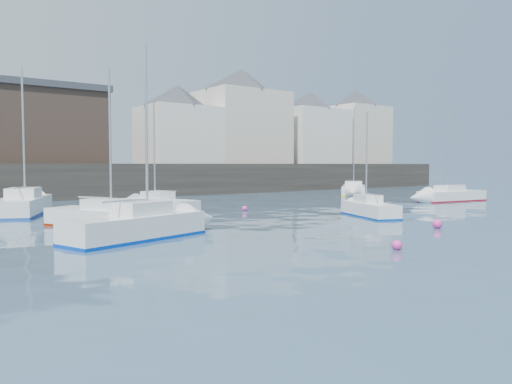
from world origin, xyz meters
TOP-DOWN VIEW (x-y plane):
  - water at (0.00, 0.00)m, footprint 220.00×220.00m
  - quay_wall at (0.00, 35.00)m, footprint 90.00×5.00m
  - land_strip at (0.00, 53.00)m, footprint 90.00×32.00m
  - bldg_east_a at (20.00, 42.00)m, footprint 13.36×13.36m
  - bldg_east_b at (31.00, 41.50)m, footprint 11.88×11.88m
  - bldg_east_c at (40.00, 41.50)m, footprint 11.14×11.14m
  - bldg_east_d at (11.00, 41.50)m, footprint 11.14×11.14m
  - warehouse at (-6.00, 43.00)m, footprint 16.40×10.40m
  - sailboat_a at (-7.58, 9.57)m, footprint 6.19×3.54m
  - sailboat_b at (-7.29, 14.23)m, footprint 4.20×5.95m
  - sailboat_c at (6.28, 9.82)m, footprint 2.91×4.65m
  - sailboat_d at (20.82, 13.89)m, footprint 6.15×2.68m
  - sailboat_f at (-2.16, 18.79)m, footprint 3.02×5.41m
  - sailboat_g at (20.92, 24.39)m, footprint 6.36×5.99m
  - sailboat_h at (-9.04, 22.72)m, footprint 4.67×7.02m
  - buoy_near at (-1.33, 2.05)m, footprint 0.36×0.36m
  - buoy_mid at (4.91, 4.63)m, footprint 0.44×0.44m
  - buoy_far at (2.69, 16.84)m, footprint 0.34×0.34m

SIDE VIEW (x-z plane):
  - water at x=0.00m, z-range 0.00..0.00m
  - buoy_near at x=-1.33m, z-range -0.18..0.18m
  - buoy_mid at x=4.91m, z-range -0.22..0.22m
  - buoy_far at x=2.69m, z-range -0.17..0.17m
  - sailboat_c at x=6.28m, z-range -2.48..3.37m
  - sailboat_d at x=20.82m, z-range -3.33..4.26m
  - sailboat_f at x=-2.16m, z-range -2.88..3.82m
  - sailboat_g at x=20.92m, z-range -3.72..4.67m
  - sailboat_b at x=-7.29m, z-range -3.21..4.17m
  - sailboat_a at x=-7.58m, z-range -3.30..4.38m
  - sailboat_h at x=-9.04m, z-range -3.76..4.89m
  - land_strip at x=0.00m, z-range 0.00..2.80m
  - quay_wall at x=0.00m, z-range 0.00..3.00m
  - warehouse at x=-6.00m, z-range 2.82..10.42m
  - bldg_east_d at x=11.00m, z-range 2.89..11.84m
  - bldg_east_b at x=31.00m, z-range 2.89..12.84m
  - bldg_east_c at x=40.00m, z-range 2.90..13.85m
  - bldg_east_a at x=20.00m, z-range 2.91..14.71m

